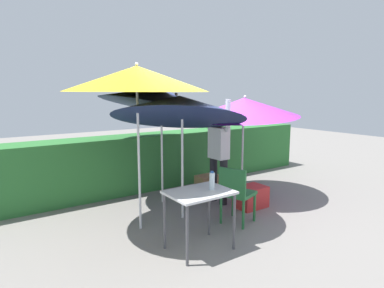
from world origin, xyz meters
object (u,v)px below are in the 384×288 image
object	(u,v)px
person_vendor	(219,152)
crate_cardboard	(207,183)
chair_plastic	(236,192)
umbrella_orange	(137,79)
umbrella_rainbow	(244,107)
bottle_water	(212,181)
umbrella_yellow	(179,107)
cooler_box	(251,197)
folding_table	(199,199)
umbrella_navy	(160,98)

from	to	relation	value
person_vendor	crate_cardboard	bearing A→B (deg)	68.60
person_vendor	chair_plastic	distance (m)	1.09
umbrella_orange	person_vendor	bearing A→B (deg)	8.45
umbrella_orange	umbrella_rainbow	bearing A→B (deg)	7.66
umbrella_rainbow	person_vendor	xyz separation A→B (m)	(-0.66, -0.07, -0.78)
umbrella_orange	crate_cardboard	bearing A→B (deg)	25.16
bottle_water	umbrella_yellow	bearing A→B (deg)	80.01
umbrella_rainbow	umbrella_yellow	size ratio (longest dim) A/B	0.90
person_vendor	cooler_box	distance (m)	0.96
umbrella_orange	folding_table	bearing A→B (deg)	-71.57
person_vendor	bottle_water	world-z (taller)	person_vendor
crate_cardboard	bottle_water	world-z (taller)	bottle_water
bottle_water	person_vendor	bearing A→B (deg)	47.90
umbrella_yellow	chair_plastic	xyz separation A→B (m)	(0.57, -0.69, -1.26)
umbrella_orange	person_vendor	xyz separation A→B (m)	(1.68, 0.25, -1.25)
crate_cardboard	umbrella_rainbow	bearing A→B (deg)	-56.17
umbrella_rainbow	bottle_water	xyz separation A→B (m)	(-1.83, -1.36, -0.83)
umbrella_orange	crate_cardboard	xyz separation A→B (m)	(1.94, 0.91, -2.02)
umbrella_rainbow	chair_plastic	bearing A→B (deg)	-137.28
umbrella_yellow	person_vendor	bearing A→B (deg)	13.29
umbrella_navy	folding_table	world-z (taller)	umbrella_navy
cooler_box	bottle_water	world-z (taller)	bottle_water
person_vendor	bottle_water	bearing A→B (deg)	-132.10
umbrella_orange	person_vendor	distance (m)	2.11
umbrella_rainbow	folding_table	world-z (taller)	umbrella_rainbow
umbrella_yellow	bottle_water	size ratio (longest dim) A/B	9.58
cooler_box	bottle_water	size ratio (longest dim) A/B	2.23
umbrella_rainbow	umbrella_navy	distance (m)	1.61
chair_plastic	folding_table	world-z (taller)	chair_plastic
umbrella_rainbow	bottle_water	distance (m)	2.42
umbrella_navy	folding_table	distance (m)	2.32
chair_plastic	cooler_box	world-z (taller)	chair_plastic
umbrella_rainbow	folding_table	xyz separation A→B (m)	(-2.00, -1.33, -1.04)
umbrella_rainbow	chair_plastic	xyz separation A→B (m)	(-1.07, -0.99, -1.20)
umbrella_orange	umbrella_navy	world-z (taller)	umbrella_orange
umbrella_navy	person_vendor	distance (m)	1.42
umbrella_yellow	crate_cardboard	distance (m)	2.22
cooler_box	bottle_water	bearing A→B (deg)	-152.39
crate_cardboard	folding_table	distance (m)	2.56
umbrella_navy	person_vendor	size ratio (longest dim) A/B	1.24
umbrella_rainbow	person_vendor	bearing A→B (deg)	-174.37
umbrella_rainbow	cooler_box	size ratio (longest dim) A/B	3.88
chair_plastic	crate_cardboard	world-z (taller)	chair_plastic
cooler_box	umbrella_orange	bearing A→B (deg)	172.22
umbrella_yellow	crate_cardboard	bearing A→B (deg)	35.79
umbrella_navy	chair_plastic	world-z (taller)	umbrella_navy
umbrella_navy	bottle_water	bearing A→B (deg)	-99.81
umbrella_navy	crate_cardboard	distance (m)	2.05
umbrella_navy	crate_cardboard	bearing A→B (deg)	1.50
umbrella_navy	chair_plastic	size ratio (longest dim) A/B	2.62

